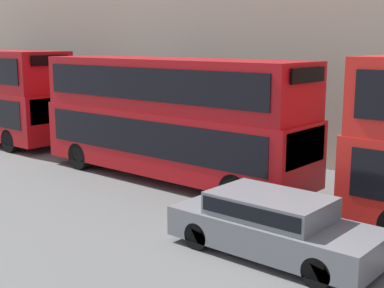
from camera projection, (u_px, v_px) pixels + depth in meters
The scene contains 2 objects.
bus_second_in_queue at pixel (170, 114), 18.12m from camera, with size 2.59×10.38×4.15m.
car_hatchback at pixel (273, 223), 11.87m from camera, with size 1.89×4.75×1.38m.
Camera 1 is at (-11.56, 4.63, 4.72)m, focal length 50.00 mm.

